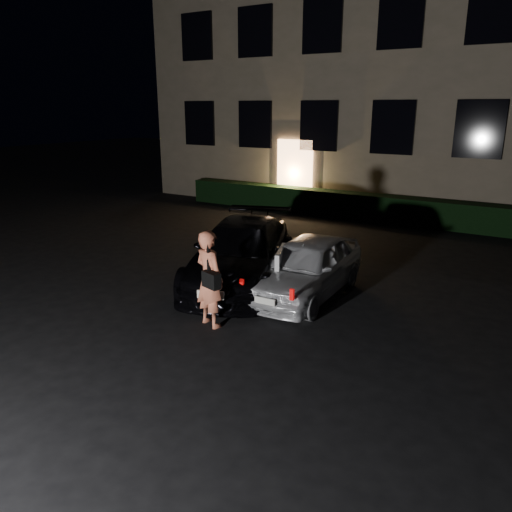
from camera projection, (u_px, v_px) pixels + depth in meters
The scene contains 6 objects.
ground at pixel (178, 344), 7.99m from camera, with size 80.00×80.00×0.00m, color black.
building at pixel (431, 41), 18.54m from camera, with size 20.00×8.11×12.00m.
hedge at pixel (383, 208), 16.47m from camera, with size 15.00×0.70×0.85m, color black.
sedan at pixel (241, 253), 10.68m from camera, with size 3.21×4.82×1.30m.
hatch at pixel (306, 267), 9.95m from camera, with size 1.46×3.49×1.18m.
man at pixel (210, 279), 8.47m from camera, with size 0.71×0.58×1.70m.
Camera 1 is at (4.81, -5.55, 3.66)m, focal length 35.00 mm.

